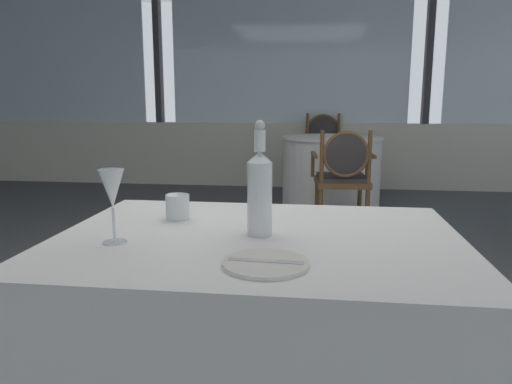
% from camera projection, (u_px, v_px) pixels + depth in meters
% --- Properties ---
extents(ground_plane, '(14.35, 14.35, 0.00)m').
position_uv_depth(ground_plane, '(237.00, 321.00, 2.51)').
color(ground_plane, '#4C5156').
extents(window_wall_far, '(11.04, 0.14, 2.89)m').
position_uv_depth(window_wall_far, '(288.00, 100.00, 6.25)').
color(window_wall_far, silver).
rests_on(window_wall_far, ground_plane).
extents(foreground_table, '(1.15, 0.86, 0.76)m').
position_uv_depth(foreground_table, '(258.00, 357.00, 1.44)').
color(foreground_table, white).
rests_on(foreground_table, ground_plane).
extents(side_plate, '(0.20, 0.20, 0.01)m').
position_uv_depth(side_plate, '(266.00, 263.00, 1.11)').
color(side_plate, silver).
rests_on(side_plate, foreground_table).
extents(butter_knife, '(0.18, 0.03, 0.00)m').
position_uv_depth(butter_knife, '(266.00, 261.00, 1.11)').
color(butter_knife, silver).
rests_on(butter_knife, foreground_table).
extents(water_bottle, '(0.07, 0.07, 0.33)m').
position_uv_depth(water_bottle, '(260.00, 190.00, 1.35)').
color(water_bottle, white).
rests_on(water_bottle, foreground_table).
extents(wine_glass, '(0.07, 0.07, 0.20)m').
position_uv_depth(wine_glass, '(112.00, 191.00, 1.26)').
color(wine_glass, white).
rests_on(wine_glass, foreground_table).
extents(water_tumbler, '(0.08, 0.08, 0.08)m').
position_uv_depth(water_tumbler, '(178.00, 207.00, 1.54)').
color(water_tumbler, white).
rests_on(water_tumbler, foreground_table).
extents(background_table_1, '(1.07, 1.07, 0.76)m').
position_uv_depth(background_table_1, '(331.00, 172.00, 5.15)').
color(background_table_1, white).
rests_on(background_table_1, ground_plane).
extents(dining_chair_1_0, '(0.56, 0.50, 0.98)m').
position_uv_depth(dining_chair_1_0, '(323.00, 146.00, 6.06)').
color(dining_chair_1_0, brown).
rests_on(dining_chair_1_0, ground_plane).
extents(dining_chair_1_1, '(0.56, 0.50, 0.90)m').
position_uv_depth(dining_chair_1_1, '(343.00, 172.00, 4.18)').
color(dining_chair_1_1, brown).
rests_on(dining_chair_1_1, ground_plane).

